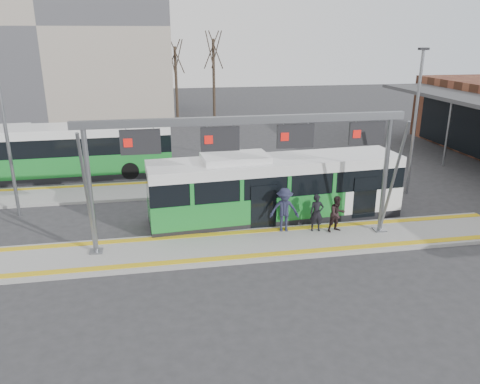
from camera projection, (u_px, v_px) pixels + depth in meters
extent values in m
plane|color=#2D2D30|center=(258.00, 246.00, 19.34)|extent=(120.00, 120.00, 0.00)
cube|color=gray|center=(258.00, 244.00, 19.31)|extent=(22.00, 3.00, 0.15)
cube|color=gray|center=(158.00, 190.00, 26.09)|extent=(20.00, 3.00, 0.15)
cube|color=gold|center=(253.00, 231.00, 20.36)|extent=(22.00, 0.35, 0.02)
cube|color=gold|center=(265.00, 255.00, 18.22)|extent=(22.00, 0.35, 0.02)
cube|color=gold|center=(157.00, 182.00, 27.13)|extent=(20.00, 0.35, 0.02)
cylinder|color=slate|center=(90.00, 191.00, 17.66)|extent=(0.20, 0.20, 5.05)
cube|color=slate|center=(96.00, 251.00, 18.46)|extent=(0.50, 0.50, 0.06)
cylinder|color=slate|center=(87.00, 197.00, 17.01)|extent=(0.12, 1.46, 4.90)
cylinder|color=slate|center=(385.00, 175.00, 19.69)|extent=(0.20, 0.20, 5.05)
cube|color=slate|center=(379.00, 230.00, 20.49)|extent=(0.50, 0.50, 0.06)
cylinder|color=slate|center=(393.00, 180.00, 19.04)|extent=(0.12, 1.46, 4.90)
cube|color=slate|center=(246.00, 120.00, 17.86)|extent=(13.00, 0.25, 0.30)
cube|color=black|center=(140.00, 142.00, 17.41)|extent=(1.50, 0.12, 0.95)
cube|color=red|center=(128.00, 143.00, 17.27)|extent=(0.32, 0.02, 0.32)
cube|color=black|center=(220.00, 139.00, 17.92)|extent=(1.50, 0.12, 0.95)
cube|color=red|center=(209.00, 140.00, 17.78)|extent=(0.32, 0.02, 0.32)
cube|color=black|center=(295.00, 136.00, 18.43)|extent=(1.50, 0.12, 0.95)
cube|color=red|center=(285.00, 137.00, 18.28)|extent=(0.32, 0.02, 0.32)
cube|color=black|center=(367.00, 133.00, 18.93)|extent=(1.50, 0.12, 0.95)
cube|color=red|center=(357.00, 134.00, 18.79)|extent=(0.32, 0.02, 0.32)
cylinder|color=slate|center=(447.00, 134.00, 30.47)|extent=(0.14, 0.14, 4.30)
cube|color=#A29687|center=(49.00, 27.00, 47.62)|extent=(24.00, 12.00, 18.00)
cube|color=black|center=(275.00, 215.00, 22.18)|extent=(11.90, 3.28, 0.34)
cube|color=#1A792B|center=(276.00, 200.00, 21.95)|extent=(11.90, 3.28, 1.13)
cube|color=black|center=(276.00, 179.00, 21.61)|extent=(11.89, 3.21, 0.98)
cube|color=white|center=(277.00, 164.00, 21.37)|extent=(11.90, 3.28, 0.49)
cube|color=orange|center=(391.00, 158.00, 22.76)|extent=(0.17, 1.75, 0.27)
cube|color=white|center=(235.00, 158.00, 20.79)|extent=(3.05, 1.94, 0.29)
cylinder|color=black|center=(193.00, 226.00, 20.12)|extent=(1.00, 0.36, 0.98)
cylinder|color=black|center=(186.00, 208.00, 22.14)|extent=(1.00, 0.36, 0.98)
cylinder|color=black|center=(355.00, 210.00, 21.89)|extent=(1.00, 0.36, 0.98)
cylinder|color=black|center=(334.00, 195.00, 23.91)|extent=(1.00, 0.36, 0.98)
cube|color=black|center=(68.00, 174.00, 28.57)|extent=(12.62, 3.04, 0.37)
cube|color=#1A792B|center=(66.00, 162.00, 28.32)|extent=(12.62, 3.04, 1.20)
cube|color=black|center=(64.00, 144.00, 27.96)|extent=(12.62, 2.96, 1.05)
cube|color=white|center=(62.00, 131.00, 27.70)|extent=(12.62, 3.04, 0.52)
cylinder|color=black|center=(130.00, 170.00, 28.10)|extent=(1.05, 0.34, 1.05)
cylinder|color=black|center=(131.00, 161.00, 30.30)|extent=(1.05, 0.34, 1.05)
cylinder|color=black|center=(1.00, 160.00, 30.73)|extent=(0.95, 0.33, 0.94)
imported|color=black|center=(317.00, 213.00, 20.22)|extent=(0.64, 0.46, 1.65)
imported|color=black|center=(337.00, 214.00, 20.16)|extent=(0.91, 0.79, 1.60)
imported|color=#1E2137|center=(284.00, 210.00, 20.16)|extent=(1.37, 0.94, 1.95)
cylinder|color=#382B21|center=(176.00, 84.00, 46.95)|extent=(0.28, 0.28, 7.15)
cylinder|color=#382B21|center=(214.00, 80.00, 46.60)|extent=(0.28, 0.28, 7.87)
cylinder|color=slate|center=(6.00, 132.00, 21.25)|extent=(0.16, 0.16, 8.19)
cylinder|color=slate|center=(415.00, 125.00, 24.43)|extent=(0.16, 0.16, 7.61)
cube|color=black|center=(424.00, 49.00, 23.20)|extent=(0.50, 0.25, 0.12)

